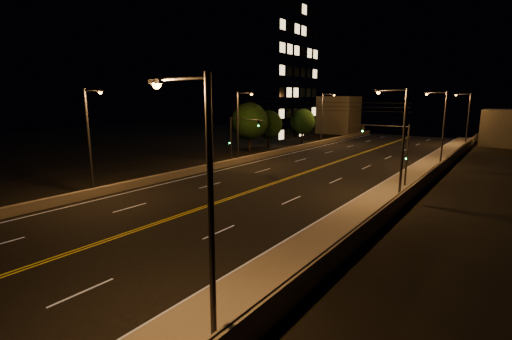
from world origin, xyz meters
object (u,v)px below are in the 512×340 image
Objects in this scene: streetlight_0 at (204,200)px; tree_1 at (268,124)px; traffic_signal_right at (396,147)px; streetlight_2 at (441,124)px; traffic_signal_left at (237,136)px; streetlight_4 at (90,135)px; tree_2 at (302,122)px; streetlight_3 at (467,116)px; building_tower at (246,65)px; streetlight_5 at (239,122)px; tree_0 at (249,121)px; streetlight_1 at (400,137)px; streetlight_6 at (323,115)px.

streetlight_0 is 1.44× the size of tree_1.
streetlight_0 is at bearing -86.77° from traffic_signal_right.
streetlight_2 is 1.53× the size of traffic_signal_left.
traffic_signal_left is at bearing 180.00° from traffic_signal_right.
streetlight_4 is at bearing -137.52° from traffic_signal_right.
streetlight_4 is 1.43× the size of tree_2.
streetlight_3 is 59.18m from streetlight_4.
traffic_signal_right is 0.95× the size of tree_1.
tree_1 is (-4.86, 34.13, -1.28)m from streetlight_4.
traffic_signal_left is 32.31m from building_tower.
streetlight_3 is 27.64m from tree_2.
streetlight_5 is at bearing -152.17° from streetlight_2.
tree_0 is at bearing 99.03° from streetlight_4.
tree_2 is at bearing 115.46° from streetlight_0.
streetlight_1 is at bearing -50.36° from tree_2.
streetlight_1 is at bearing 31.71° from streetlight_4.
traffic_signal_left is at bearing -69.32° from tree_1.
streetlight_4 is 20.15m from streetlight_5.
streetlight_1 is 1.44× the size of tree_1.
building_tower reaches higher than streetlight_5.
streetlight_5 and streetlight_6 have the same top height.
streetlight_4 is at bearing -111.24° from streetlight_3.
streetlight_1 reaches higher than traffic_signal_right.
streetlight_5 is 1.19× the size of tree_0.
streetlight_4 is 47.10m from building_tower.
traffic_signal_right is (-1.54, 27.28, -1.46)m from streetlight_0.
streetlight_2 is at bearing 6.75° from tree_0.
streetlight_6 is at bearing 148.60° from streetlight_2.
streetlight_5 is 29.72m from building_tower.
building_tower is (-37.68, 29.96, 9.37)m from streetlight_1.
streetlight_5 is (-21.44, 6.90, 0.00)m from streetlight_1.
building_tower is 16.56m from tree_2.
building_tower is (-37.68, 52.27, 9.37)m from streetlight_0.
streetlight_6 is at bearing 74.39° from tree_0.
streetlight_3 is 1.44× the size of tree_1.
streetlight_1 is at bearing -30.28° from tree_0.
tree_2 is (-24.97, -11.77, -1.25)m from streetlight_3.
streetlight_6 is 33.04m from traffic_signal_right.
streetlight_2 is 1.19× the size of tree_0.
streetlight_1 is (0.00, 22.31, 0.00)m from streetlight_0.
traffic_signal_right is 29.43m from tree_1.
traffic_signal_left is at bearing -87.52° from streetlight_6.
building_tower is at bearing 145.34° from traffic_signal_right.
traffic_signal_right is (-1.54, 4.97, -1.46)m from streetlight_1.
streetlight_6 is at bearing 90.00° from streetlight_5.
traffic_signal_right is 1.00× the size of traffic_signal_left.
traffic_signal_right is at bearing 0.00° from traffic_signal_left.
tree_2 is at bearing 86.27° from tree_0.
streetlight_2 is 1.00× the size of streetlight_6.
building_tower is 18.04m from tree_1.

